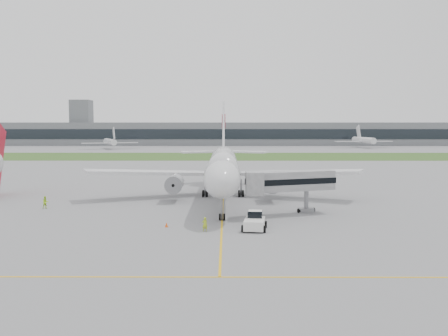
{
  "coord_description": "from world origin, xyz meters",
  "views": [
    {
      "loc": [
        0.54,
        -80.95,
        12.81
      ],
      "look_at": [
        0.19,
        2.0,
        5.55
      ],
      "focal_mm": 40.0,
      "sensor_mm": 36.0,
      "label": 1
    }
  ],
  "objects_px": {
    "airliner": "(223,166)",
    "jet_bridge": "(286,182)",
    "pushback_tug": "(255,221)",
    "ground_crew_near": "(205,224)"
  },
  "relations": [
    {
      "from": "jet_bridge",
      "to": "ground_crew_near",
      "type": "xyz_separation_m",
      "value": [
        -11.06,
        -11.3,
        -3.83
      ]
    },
    {
      "from": "airliner",
      "to": "jet_bridge",
      "type": "distance_m",
      "value": 18.06
    },
    {
      "from": "ground_crew_near",
      "to": "pushback_tug",
      "type": "bearing_deg",
      "value": 179.62
    },
    {
      "from": "pushback_tug",
      "to": "ground_crew_near",
      "type": "distance_m",
      "value": 6.19
    },
    {
      "from": "pushback_tug",
      "to": "jet_bridge",
      "type": "distance_m",
      "value": 11.81
    },
    {
      "from": "airliner",
      "to": "ground_crew_near",
      "type": "bearing_deg",
      "value": -94.28
    },
    {
      "from": "pushback_tug",
      "to": "airliner",
      "type": "bearing_deg",
      "value": 106.25
    },
    {
      "from": "pushback_tug",
      "to": "ground_crew_near",
      "type": "xyz_separation_m",
      "value": [
        -6.05,
        -1.27,
        -0.13
      ]
    },
    {
      "from": "airliner",
      "to": "pushback_tug",
      "type": "xyz_separation_m",
      "value": [
        4.04,
        -25.63,
        -4.66
      ]
    },
    {
      "from": "airliner",
      "to": "pushback_tug",
      "type": "distance_m",
      "value": 26.36
    }
  ]
}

